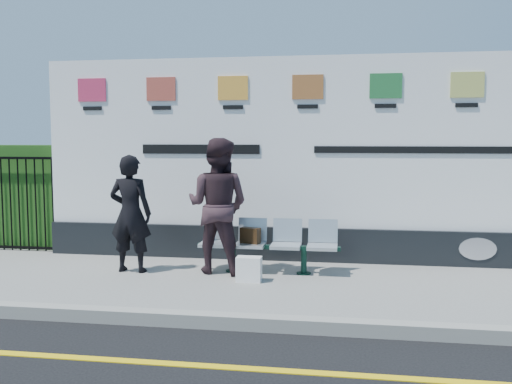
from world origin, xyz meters
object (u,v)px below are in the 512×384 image
at_px(billboard, 307,173).
at_px(bench, 268,258).
at_px(woman_left, 130,214).
at_px(woman_right, 218,206).

bearing_deg(billboard, bench, -117.33).
xyz_separation_m(bench, woman_left, (-1.85, -0.23, 0.60)).
height_order(bench, woman_left, woman_left).
distance_m(bench, woman_right, 0.98).
bearing_deg(bench, billboard, 62.45).
relative_size(billboard, woman_right, 4.40).
distance_m(billboard, bench, 1.49).
bearing_deg(bench, woman_left, -173.24).
distance_m(billboard, woman_left, 2.62).
height_order(woman_left, woman_right, woman_right).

